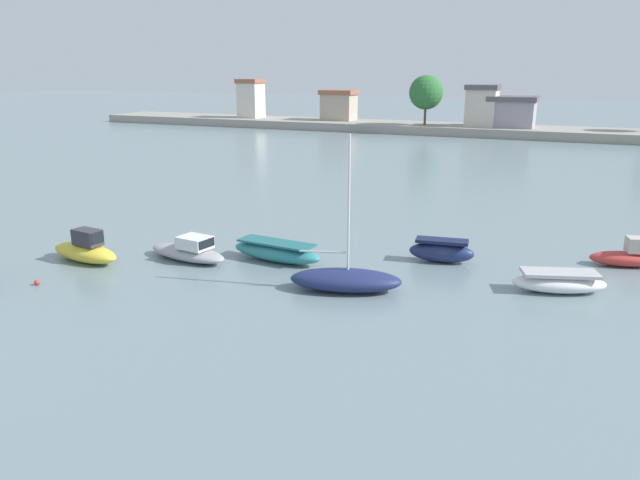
% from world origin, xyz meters
% --- Properties ---
extents(moored_boat_2, '(4.52, 2.03, 1.73)m').
position_xyz_m(moored_boat_2, '(-2.77, 12.84, 0.59)').
color(moored_boat_2, yellow).
rests_on(moored_boat_2, ground).
extents(moored_boat_3, '(4.99, 2.31, 1.32)m').
position_xyz_m(moored_boat_3, '(1.96, 15.16, 0.48)').
color(moored_boat_3, '#9E9EA3').
rests_on(moored_boat_3, ground).
extents(moored_boat_4, '(5.23, 1.96, 1.03)m').
position_xyz_m(moored_boat_4, '(6.20, 16.83, 0.50)').
color(moored_boat_4, teal).
rests_on(moored_boat_4, ground).
extents(moored_boat_5, '(5.31, 3.24, 6.97)m').
position_xyz_m(moored_boat_5, '(11.03, 14.24, 0.52)').
color(moored_boat_5, navy).
rests_on(moored_boat_5, ground).
extents(moored_boat_6, '(3.40, 1.54, 1.20)m').
position_xyz_m(moored_boat_6, '(14.01, 20.07, 0.58)').
color(moored_boat_6, navy).
rests_on(moored_boat_6, ground).
extents(moored_boat_7, '(4.32, 2.66, 0.96)m').
position_xyz_m(moored_boat_7, '(19.76, 17.89, 0.46)').
color(moored_boat_7, white).
rests_on(moored_boat_7, ground).
extents(moored_boat_8, '(3.64, 2.00, 1.51)m').
position_xyz_m(moored_boat_8, '(22.72, 23.16, 0.52)').
color(moored_boat_8, '#C63833').
rests_on(moored_boat_8, ground).
extents(mooring_buoy_1, '(0.25, 0.25, 0.25)m').
position_xyz_m(mooring_buoy_1, '(-2.20, 9.22, 0.13)').
color(mooring_buoy_1, red).
rests_on(mooring_buoy_1, ground).
extents(distant_shoreline, '(121.75, 10.20, 8.61)m').
position_xyz_m(distant_shoreline, '(3.39, 83.40, 2.04)').
color(distant_shoreline, gray).
rests_on(distant_shoreline, ground).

